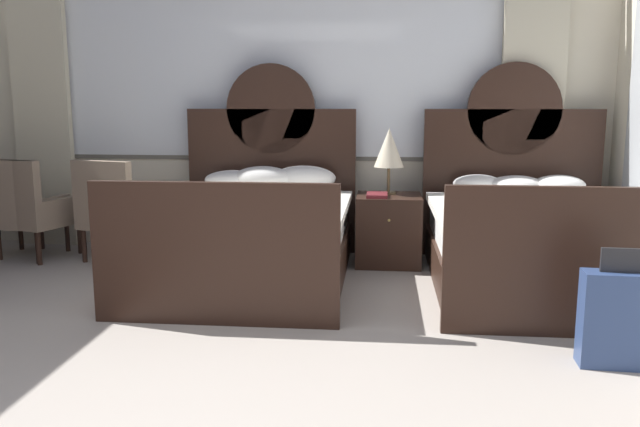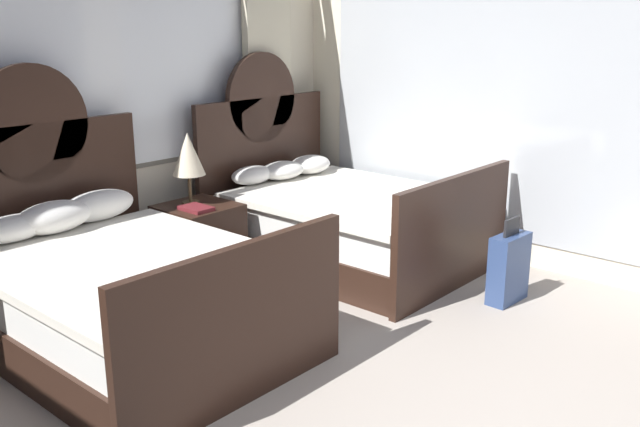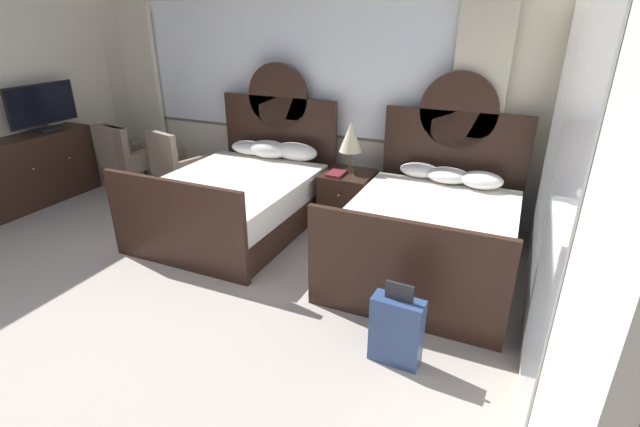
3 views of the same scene
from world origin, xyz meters
TOP-DOWN VIEW (x-y plane):
  - ground_plane at (0.00, 0.00)m, footprint 24.00×24.00m
  - wall_back_window at (0.00, 3.91)m, footprint 6.26×0.22m
  - wall_right_mirror at (3.16, 1.68)m, footprint 0.08×4.51m
  - bed_near_window at (-0.05, 2.73)m, footprint 1.61×2.18m
  - bed_near_mirror at (2.19, 2.72)m, footprint 1.61×2.18m
  - nightstand_between_beds at (1.07, 3.34)m, footprint 0.57×0.59m
  - table_lamp_on_nightstand at (1.06, 3.41)m, footprint 0.27×0.27m
  - book_on_nightstand at (0.97, 3.22)m, footprint 0.18×0.26m
  - dresser_minibar at (-2.91, 2.07)m, footprint 0.47×1.91m
  - tv_flatscreen at (-2.88, 2.53)m, footprint 0.20×0.95m
  - armchair_by_window_left at (-1.39, 3.18)m, footprint 0.73×0.73m
  - armchair_by_window_centre at (-2.20, 3.18)m, footprint 0.74×0.74m
  - armchair_by_window_right at (-2.29, 3.18)m, footprint 0.62×0.62m
  - suitcase_on_floor at (2.28, 1.17)m, footprint 0.38×0.18m

SIDE VIEW (x-z plane):
  - ground_plane at x=0.00m, z-range 0.00..0.00m
  - suitcase_on_floor at x=2.28m, z-range -0.06..0.60m
  - nightstand_between_beds at x=1.07m, z-range 0.00..0.62m
  - bed_near_mirror at x=2.19m, z-range -0.53..1.26m
  - bed_near_window at x=-0.05m, z-range -0.52..1.27m
  - dresser_minibar at x=-2.91m, z-range 0.00..0.91m
  - armchair_by_window_left at x=-1.39m, z-range 0.01..0.94m
  - armchair_by_window_centre at x=-2.20m, z-range 0.01..0.94m
  - armchair_by_window_right at x=-2.29m, z-range 0.01..0.94m
  - book_on_nightstand at x=0.97m, z-range 0.62..0.65m
  - table_lamp_on_nightstand at x=1.06m, z-range 0.73..1.32m
  - tv_flatscreen at x=-2.88m, z-range 0.92..1.53m
  - wall_right_mirror at x=3.16m, z-range 0.00..2.70m
  - wall_back_window at x=0.00m, z-range 0.10..2.80m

